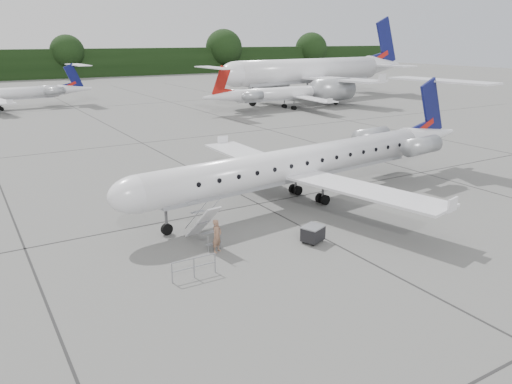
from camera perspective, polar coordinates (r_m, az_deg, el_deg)
ground at (r=32.96m, az=12.97°, el=-2.54°), size 320.00×320.00×0.00m
treeline at (r=153.79m, az=-23.54°, el=13.25°), size 260.00×4.00×8.00m
main_regional_jet at (r=33.78m, az=4.90°, el=5.10°), size 32.12×24.69×7.68m
airstair at (r=27.44m, az=-6.10°, el=-3.56°), size 1.12×2.59×2.41m
passenger at (r=26.43m, az=-4.49°, el=-5.02°), size 0.79×0.71×1.82m
safety_railing at (r=23.97m, az=-7.09°, el=-8.61°), size 2.20×0.11×1.00m
baggage_cart at (r=27.90m, az=6.52°, el=-4.76°), size 1.43×1.30×1.01m
bg_narrowbody at (r=92.49m, az=6.22°, el=14.92°), size 44.29×34.20×14.76m
bg_regional_right at (r=81.51m, az=4.40°, el=11.95°), size 27.44×20.20×7.03m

